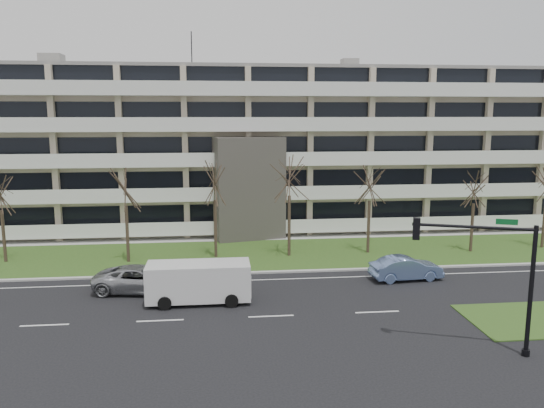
{
  "coord_description": "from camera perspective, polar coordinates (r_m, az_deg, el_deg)",
  "views": [
    {
      "loc": [
        -2.85,
        -27.5,
        10.98
      ],
      "look_at": [
        1.11,
        10.0,
        4.55
      ],
      "focal_mm": 35.0,
      "sensor_mm": 36.0,
      "label": 1
    }
  ],
  "objects": [
    {
      "name": "ground",
      "position": [
        29.75,
        -0.11,
        -11.98
      ],
      "size": [
        160.0,
        160.0,
        0.0
      ],
      "primitive_type": "plane",
      "color": "black",
      "rests_on": "ground"
    },
    {
      "name": "grass_verge",
      "position": [
        42.05,
        -1.95,
        -5.42
      ],
      "size": [
        90.0,
        10.0,
        0.06
      ],
      "primitive_type": "cube",
      "color": "#284B19",
      "rests_on": "ground"
    },
    {
      "name": "silver_pickup",
      "position": [
        34.34,
        -13.88,
        -7.85
      ],
      "size": [
        6.14,
        3.52,
        1.61
      ],
      "primitive_type": "imported",
      "rotation": [
        0.0,
        0.0,
        1.42
      ],
      "color": "#A2A5A9",
      "rests_on": "ground"
    },
    {
      "name": "apartment_building",
      "position": [
        53.01,
        -2.96,
        6.02
      ],
      "size": [
        60.5,
        15.1,
        18.75
      ],
      "color": "#BDAC93",
      "rests_on": "ground"
    },
    {
      "name": "tree_4",
      "position": [
        40.38,
        1.89,
        3.51
      ],
      "size": [
        4.27,
        4.27,
        8.54
      ],
      "color": "#382B21",
      "rests_on": "ground"
    },
    {
      "name": "tree_5",
      "position": [
        42.1,
        10.49,
        2.56
      ],
      "size": [
        3.79,
        3.79,
        7.57
      ],
      "color": "#382B21",
      "rests_on": "ground"
    },
    {
      "name": "tree_1",
      "position": [
        43.61,
        -27.24,
        1.36
      ],
      "size": [
        3.53,
        3.53,
        7.06
      ],
      "color": "#382B21",
      "rests_on": "ground"
    },
    {
      "name": "tree_3",
      "position": [
        40.25,
        -6.2,
        2.89
      ],
      "size": [
        4.03,
        4.03,
        8.06
      ],
      "color": "#382B21",
      "rests_on": "ground"
    },
    {
      "name": "lane_edge_line",
      "position": [
        35.85,
        -1.2,
        -8.15
      ],
      "size": [
        90.0,
        0.12,
        0.01
      ],
      "primitive_type": "cube",
      "color": "white",
      "rests_on": "ground"
    },
    {
      "name": "grass_median",
      "position": [
        32.47,
        26.21,
        -11.07
      ],
      "size": [
        7.0,
        5.0,
        0.06
      ],
      "primitive_type": "cube",
      "color": "#284B19",
      "rests_on": "ground"
    },
    {
      "name": "tree_2",
      "position": [
        40.2,
        -15.54,
        2.16
      ],
      "size": [
        3.84,
        3.84,
        7.67
      ],
      "color": "#382B21",
      "rests_on": "ground"
    },
    {
      "name": "traffic_signal",
      "position": [
        26.22,
        22.39,
        -6.26
      ],
      "size": [
        5.2,
        2.13,
        6.35
      ],
      "rotation": [
        0.0,
        0.0,
        -0.35
      ],
      "color": "black",
      "rests_on": "ground"
    },
    {
      "name": "white_van",
      "position": [
        31.73,
        -7.76,
        -7.98
      ],
      "size": [
        6.05,
        2.51,
        2.34
      ],
      "rotation": [
        0.0,
        0.0,
        -0.0
      ],
      "color": "silver",
      "rests_on": "ground"
    },
    {
      "name": "curb",
      "position": [
        37.25,
        -1.39,
        -7.37
      ],
      "size": [
        90.0,
        0.35,
        0.12
      ],
      "primitive_type": "cube",
      "color": "#B2B2AD",
      "rests_on": "ground"
    },
    {
      "name": "tree_6",
      "position": [
        44.76,
        20.97,
        1.96
      ],
      "size": [
        3.52,
        3.52,
        7.03
      ],
      "color": "#382B21",
      "rests_on": "ground"
    },
    {
      "name": "sidewalk",
      "position": [
        47.37,
        -2.43,
        -3.68
      ],
      "size": [
        90.0,
        2.0,
        0.08
      ],
      "primitive_type": "cube",
      "color": "#B2B2AD",
      "rests_on": "ground"
    },
    {
      "name": "blue_sedan",
      "position": [
        36.8,
        14.22,
        -6.71
      ],
      "size": [
        4.92,
        2.1,
        1.58
      ],
      "primitive_type": "imported",
      "rotation": [
        0.0,
        0.0,
        1.66
      ],
      "color": "#728EC6",
      "rests_on": "ground"
    }
  ]
}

